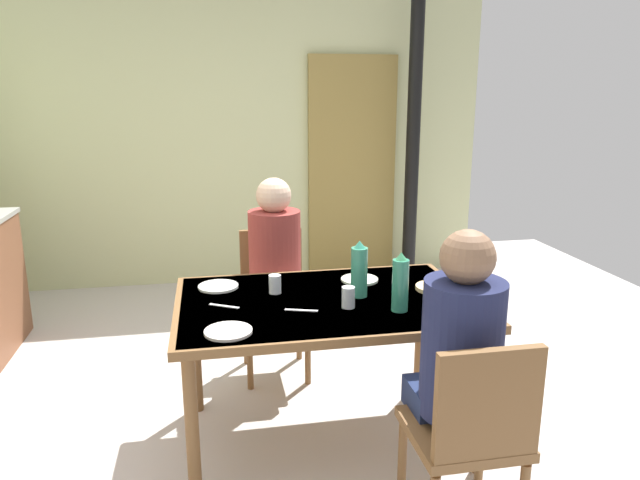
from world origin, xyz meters
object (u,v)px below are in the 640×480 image
object	(u,v)px
person_far_diner	(275,254)
water_bottle_green_far	(400,283)
person_near_diner	(460,344)
chair_near_diner	(471,432)
dining_table	(326,313)
water_bottle_green_near	(359,270)
chair_far_diner	(273,293)

from	to	relation	value
person_far_diner	water_bottle_green_far	bearing A→B (deg)	117.33
person_near_diner	chair_near_diner	bearing A→B (deg)	-90.00
person_near_diner	dining_table	bearing A→B (deg)	118.75
chair_near_diner	water_bottle_green_far	world-z (taller)	water_bottle_green_far
chair_near_diner	water_bottle_green_near	distance (m)	0.93
dining_table	chair_near_diner	distance (m)	0.91
dining_table	water_bottle_green_near	xyz separation A→B (m)	(0.16, 0.01, 0.20)
chair_near_diner	water_bottle_green_far	xyz separation A→B (m)	(-0.08, 0.61, 0.37)
person_near_diner	person_far_diner	world-z (taller)	same
dining_table	chair_far_diner	bearing A→B (deg)	101.28
person_far_diner	water_bottle_green_near	xyz separation A→B (m)	(0.33, -0.67, 0.09)
person_near_diner	water_bottle_green_near	xyz separation A→B (m)	(-0.21, 0.69, 0.09)
water_bottle_green_far	chair_far_diner	bearing A→B (deg)	114.12
dining_table	person_near_diner	size ratio (longest dim) A/B	1.82
person_near_diner	chair_far_diner	bearing A→B (deg)	109.70
chair_far_diner	person_near_diner	distance (m)	1.61
dining_table	water_bottle_green_far	distance (m)	0.41
person_near_diner	water_bottle_green_near	size ratio (longest dim) A/B	2.82
water_bottle_green_far	person_far_diner	bearing A→B (deg)	117.33
chair_near_diner	water_bottle_green_far	distance (m)	0.72
water_bottle_green_near	water_bottle_green_far	xyz separation A→B (m)	(0.13, -0.22, -0.00)
dining_table	person_near_diner	world-z (taller)	person_near_diner
dining_table	person_far_diner	world-z (taller)	person_far_diner
chair_far_diner	water_bottle_green_near	bearing A→B (deg)	112.07
water_bottle_green_far	person_near_diner	bearing A→B (deg)	-80.60
water_bottle_green_far	dining_table	bearing A→B (deg)	145.13
person_near_diner	water_bottle_green_far	world-z (taller)	person_near_diner
person_near_diner	water_bottle_green_far	xyz separation A→B (m)	(-0.08, 0.47, 0.08)
chair_far_diner	water_bottle_green_near	xyz separation A→B (m)	(0.33, -0.80, 0.37)
water_bottle_green_near	water_bottle_green_far	world-z (taller)	water_bottle_green_near
chair_near_diner	chair_far_diner	distance (m)	1.72
person_near_diner	water_bottle_green_far	distance (m)	0.49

